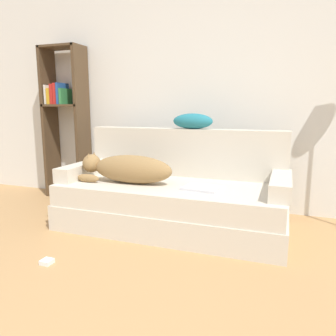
{
  "coord_description": "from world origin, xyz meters",
  "views": [
    {
      "loc": [
        0.89,
        -0.51,
        1.02
      ],
      "look_at": [
        0.0,
        1.93,
        0.53
      ],
      "focal_mm": 35.0,
      "sensor_mm": 36.0,
      "label": 1
    }
  ],
  "objects_px": {
    "couch": "(172,206)",
    "power_adapter": "(47,262)",
    "throw_pillow": "(193,121)",
    "laptop": "(201,188)",
    "dog": "(127,169)",
    "bookshelf": "(64,113)"
  },
  "relations": [
    {
      "from": "couch",
      "to": "laptop",
      "type": "bearing_deg",
      "value": -18.53
    },
    {
      "from": "laptop",
      "to": "bookshelf",
      "type": "bearing_deg",
      "value": 165.15
    },
    {
      "from": "couch",
      "to": "power_adapter",
      "type": "height_order",
      "value": "couch"
    },
    {
      "from": "couch",
      "to": "dog",
      "type": "xyz_separation_m",
      "value": [
        -0.37,
        -0.1,
        0.32
      ]
    },
    {
      "from": "throw_pillow",
      "to": "laptop",
      "type": "bearing_deg",
      "value": -65.33
    },
    {
      "from": "bookshelf",
      "to": "couch",
      "type": "bearing_deg",
      "value": -21.0
    },
    {
      "from": "dog",
      "to": "couch",
      "type": "bearing_deg",
      "value": 14.9
    },
    {
      "from": "dog",
      "to": "throw_pillow",
      "type": "bearing_deg",
      "value": 45.2
    },
    {
      "from": "dog",
      "to": "bookshelf",
      "type": "xyz_separation_m",
      "value": [
        -1.12,
        0.67,
        0.45
      ]
    },
    {
      "from": "throw_pillow",
      "to": "bookshelf",
      "type": "bearing_deg",
      "value": 171.95
    },
    {
      "from": "dog",
      "to": "power_adapter",
      "type": "bearing_deg",
      "value": -102.45
    },
    {
      "from": "throw_pillow",
      "to": "power_adapter",
      "type": "relative_size",
      "value": 5.08
    },
    {
      "from": "couch",
      "to": "laptop",
      "type": "xyz_separation_m",
      "value": [
        0.28,
        -0.09,
        0.2
      ]
    },
    {
      "from": "throw_pillow",
      "to": "power_adapter",
      "type": "bearing_deg",
      "value": -116.23
    },
    {
      "from": "laptop",
      "to": "bookshelf",
      "type": "xyz_separation_m",
      "value": [
        -1.76,
        0.66,
        0.56
      ]
    },
    {
      "from": "dog",
      "to": "laptop",
      "type": "relative_size",
      "value": 2.73
    },
    {
      "from": "bookshelf",
      "to": "throw_pillow",
      "type": "bearing_deg",
      "value": -8.05
    },
    {
      "from": "dog",
      "to": "bookshelf",
      "type": "height_order",
      "value": "bookshelf"
    },
    {
      "from": "laptop",
      "to": "throw_pillow",
      "type": "xyz_separation_m",
      "value": [
        -0.2,
        0.44,
        0.5
      ]
    },
    {
      "from": "laptop",
      "to": "bookshelf",
      "type": "distance_m",
      "value": 1.97
    },
    {
      "from": "couch",
      "to": "laptop",
      "type": "distance_m",
      "value": 0.36
    },
    {
      "from": "dog",
      "to": "throw_pillow",
      "type": "height_order",
      "value": "throw_pillow"
    }
  ]
}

